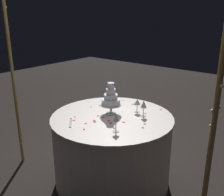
{
  "coord_description": "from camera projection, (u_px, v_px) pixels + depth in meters",
  "views": [
    {
      "loc": [
        -1.55,
        1.93,
        1.78
      ],
      "look_at": [
        0.0,
        0.0,
        0.96
      ],
      "focal_mm": 41.54,
      "sensor_mm": 36.0,
      "label": 1
    }
  ],
  "objects": [
    {
      "name": "ground_plane",
      "position": [
        112.0,
        179.0,
        2.9
      ],
      "size": [
        12.0,
        12.0,
        0.0
      ],
      "primitive_type": "plane",
      "color": "black"
    },
    {
      "name": "decorative_arch",
      "position": [
        81.0,
        32.0,
        2.09
      ],
      "size": [
        2.3,
        0.05,
        2.51
      ],
      "color": "olive",
      "rests_on": "ground"
    },
    {
      "name": "main_table",
      "position": [
        112.0,
        149.0,
        2.78
      ],
      "size": [
        1.26,
        1.26,
        0.77
      ],
      "color": "silver",
      "rests_on": "ground"
    },
    {
      "name": "tiered_cake",
      "position": [
        111.0,
        99.0,
        2.68
      ],
      "size": [
        0.22,
        0.22,
        0.34
      ],
      "color": "silver",
      "rests_on": "main_table"
    },
    {
      "name": "wine_glass_0",
      "position": [
        137.0,
        102.0,
        2.74
      ],
      "size": [
        0.07,
        0.07,
        0.15
      ],
      "color": "silver",
      "rests_on": "main_table"
    },
    {
      "name": "wine_glass_1",
      "position": [
        116.0,
        118.0,
        2.28
      ],
      "size": [
        0.06,
        0.06,
        0.17
      ],
      "color": "silver",
      "rests_on": "main_table"
    },
    {
      "name": "wine_glass_2",
      "position": [
        144.0,
        105.0,
        2.62
      ],
      "size": [
        0.06,
        0.06,
        0.17
      ],
      "color": "silver",
      "rests_on": "main_table"
    },
    {
      "name": "cake_knife",
      "position": [
        71.0,
        120.0,
        2.55
      ],
      "size": [
        0.22,
        0.22,
        0.01
      ],
      "color": "silver",
      "rests_on": "main_table"
    },
    {
      "name": "rose_petal_0",
      "position": [
        98.0,
        116.0,
        2.67
      ],
      "size": [
        0.03,
        0.03,
        0.0
      ],
      "primitive_type": "ellipsoid",
      "rotation": [
        0.0,
        0.0,
        2.77
      ],
      "color": "#E02D47",
      "rests_on": "main_table"
    },
    {
      "name": "rose_petal_1",
      "position": [
        145.0,
        124.0,
        2.47
      ],
      "size": [
        0.03,
        0.03,
        0.0
      ],
      "primitive_type": "ellipsoid",
      "rotation": [
        0.0,
        0.0,
        3.66
      ],
      "color": "#E02D47",
      "rests_on": "main_table"
    },
    {
      "name": "rose_petal_2",
      "position": [
        94.0,
        121.0,
        2.55
      ],
      "size": [
        0.05,
        0.05,
        0.0
      ],
      "primitive_type": "ellipsoid",
      "rotation": [
        0.0,
        0.0,
        5.46
      ],
      "color": "#E02D47",
      "rests_on": "main_table"
    },
    {
      "name": "rose_petal_3",
      "position": [
        100.0,
        105.0,
        2.97
      ],
      "size": [
        0.04,
        0.03,
        0.0
      ],
      "primitive_type": "ellipsoid",
      "rotation": [
        0.0,
        0.0,
        6.17
      ],
      "color": "#E02D47",
      "rests_on": "main_table"
    },
    {
      "name": "rose_petal_4",
      "position": [
        84.0,
        129.0,
        2.36
      ],
      "size": [
        0.04,
        0.04,
        0.0
      ],
      "primitive_type": "ellipsoid",
      "rotation": [
        0.0,
        0.0,
        2.25
      ],
      "color": "#E02D47",
      "rests_on": "main_table"
    },
    {
      "name": "rose_petal_5",
      "position": [
        114.0,
        128.0,
        2.39
      ],
      "size": [
        0.04,
        0.04,
        0.0
      ],
      "primitive_type": "ellipsoid",
      "rotation": [
        0.0,
        0.0,
        3.66
      ],
      "color": "#E02D47",
      "rests_on": "main_table"
    },
    {
      "name": "rose_petal_6",
      "position": [
        95.0,
        122.0,
        2.52
      ],
      "size": [
        0.04,
        0.04,
        0.0
      ],
      "primitive_type": "ellipsoid",
      "rotation": [
        0.0,
        0.0,
        5.54
      ],
      "color": "#E02D47",
      "rests_on": "main_table"
    },
    {
      "name": "rose_petal_7",
      "position": [
        143.0,
        128.0,
        2.39
      ],
      "size": [
        0.04,
        0.04,
        0.0
      ],
      "primitive_type": "ellipsoid",
      "rotation": [
        0.0,
        0.0,
        5.7
      ],
      "color": "#E02D47",
      "rests_on": "main_table"
    },
    {
      "name": "rose_petal_8",
      "position": [
        75.0,
        117.0,
        2.65
      ],
      "size": [
        0.02,
        0.03,
        0.0
      ],
      "primitive_type": "ellipsoid",
      "rotation": [
        0.0,
        0.0,
        5.02
      ],
      "color": "#E02D47",
      "rests_on": "main_table"
    },
    {
      "name": "rose_petal_9",
      "position": [
        133.0,
        104.0,
        3.01
      ],
      "size": [
        0.04,
        0.03,
        0.0
      ],
      "primitive_type": "ellipsoid",
      "rotation": [
        0.0,
        0.0,
        0.26
      ],
      "color": "#E02D47",
      "rests_on": "main_table"
    },
    {
      "name": "rose_petal_10",
      "position": [
        161.0,
        109.0,
        2.85
      ],
      "size": [
        0.02,
        0.03,
        0.0
      ],
      "primitive_type": "ellipsoid",
      "rotation": [
        0.0,
        0.0,
        4.6
      ],
      "color": "#E02D47",
      "rests_on": "main_table"
    },
    {
      "name": "rose_petal_11",
      "position": [
        86.0,
        123.0,
        2.49
      ],
      "size": [
        0.02,
        0.03,
        0.0
      ],
      "primitive_type": "ellipsoid",
      "rotation": [
        0.0,
        0.0,
        4.78
      ],
      "color": "#E02D47",
      "rests_on": "main_table"
    },
    {
      "name": "rose_petal_12",
      "position": [
        123.0,
        100.0,
        3.14
      ],
      "size": [
        0.02,
        0.03,
        0.0
      ],
      "primitive_type": "ellipsoid",
      "rotation": [
        0.0,
        0.0,
        1.94
      ],
      "color": "#E02D47",
      "rests_on": "main_table"
    },
    {
      "name": "rose_petal_13",
      "position": [
        109.0,
        121.0,
        2.55
      ],
      "size": [
        0.04,
        0.03,
        0.0
      ],
      "primitive_type": "ellipsoid",
      "rotation": [
        0.0,
        0.0,
        0.41
      ],
      "color": "#E02D47",
      "rests_on": "main_table"
    },
    {
      "name": "rose_petal_14",
      "position": [
        146.0,
        113.0,
        2.73
      ],
      "size": [
        0.03,
        0.03,
        0.0
      ],
      "primitive_type": "ellipsoid",
      "rotation": [
        0.0,
        0.0,
        4.25
      ],
      "color": "#E02D47",
      "rests_on": "main_table"
    },
    {
      "name": "rose_petal_15",
      "position": [
        124.0,
        122.0,
        2.51
      ],
      "size": [
        0.04,
        0.03,
        0.0
      ],
      "primitive_type": "ellipsoid",
      "rotation": [
        0.0,
        0.0,
        3.02
      ],
      "color": "#E02D47",
      "rests_on": "main_table"
    },
    {
      "name": "rose_petal_16",
      "position": [
        103.0,
        118.0,
        2.62
      ],
      "size": [
        0.04,
        0.03,
        0.0
      ],
      "primitive_type": "ellipsoid",
      "rotation": [
        0.0,
        0.0,
        6.22
      ],
      "color": "#E02D47",
      "rests_on": "main_table"
    },
    {
      "name": "rose_petal_17",
      "position": [
        74.0,
        120.0,
        2.56
      ],
      "size": [
        0.03,
        0.03,
        0.0
      ],
      "primitive_type": "ellipsoid",
      "rotation": [
        0.0,
        0.0,
        4.5
      ],
      "color": "#E02D47",
      "rests_on": "main_table"
    },
    {
      "name": "rose_petal_18",
      "position": [
        111.0,
        123.0,
        2.49
      ],
      "size": [
        0.04,
        0.05,
        0.0
      ],
      "primitive_type": "ellipsoid",
      "rotation": [
        0.0,
        0.0,
        2.29
      ],
      "color": "#E02D47",
      "rests_on": "main_table"
    },
    {
      "name": "rose_petal_19",
      "position": [
        91.0,
        107.0,
        2.92
      ],
      "size": [
        0.03,
        0.03,
        0.0
      ],
      "primitive_type": "ellipsoid",
      "rotation": [
        0.0,
        0.0,
        2.03
      ],
      "color": "#E02D47",
      "rests_on": "main_table"
    }
  ]
}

